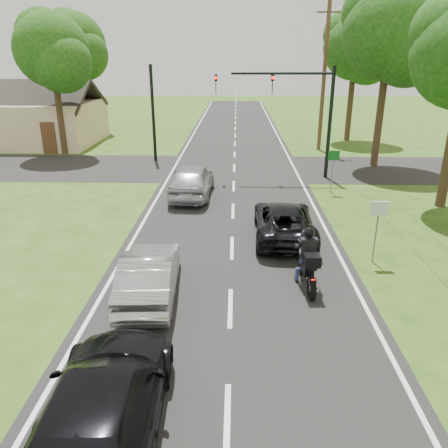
{
  "coord_description": "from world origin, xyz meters",
  "views": [
    {
      "loc": [
        0.12,
        -10.29,
        6.4
      ],
      "look_at": [
        -0.26,
        3.0,
        1.3
      ],
      "focal_mm": 35.0,
      "sensor_mm": 36.0,
      "label": 1
    }
  ],
  "objects_px": {
    "dark_car_behind": "(102,409)",
    "sign_white": "(378,217)",
    "motorcycle_rider": "(308,265)",
    "utility_pole_far": "(324,77)",
    "sign_green": "(333,161)",
    "silver_sedan": "(150,274)",
    "dark_suv": "(284,221)",
    "silver_suv": "(192,180)",
    "traffic_signal": "(297,102)"
  },
  "relations": [
    {
      "from": "dark_suv",
      "to": "dark_car_behind",
      "type": "xyz_separation_m",
      "value": [
        -4.09,
        -9.58,
        0.09
      ]
    },
    {
      "from": "dark_suv",
      "to": "dark_car_behind",
      "type": "height_order",
      "value": "dark_car_behind"
    },
    {
      "from": "motorcycle_rider",
      "to": "dark_car_behind",
      "type": "distance_m",
      "value": 7.21
    },
    {
      "from": "silver_sedan",
      "to": "silver_suv",
      "type": "distance_m",
      "value": 9.61
    },
    {
      "from": "silver_suv",
      "to": "dark_car_behind",
      "type": "height_order",
      "value": "silver_suv"
    },
    {
      "from": "dark_car_behind",
      "to": "sign_green",
      "type": "height_order",
      "value": "sign_green"
    },
    {
      "from": "motorcycle_rider",
      "to": "sign_white",
      "type": "xyz_separation_m",
      "value": [
        2.46,
        1.76,
        0.85
      ]
    },
    {
      "from": "silver_suv",
      "to": "traffic_signal",
      "type": "distance_m",
      "value": 7.36
    },
    {
      "from": "motorcycle_rider",
      "to": "dark_suv",
      "type": "relative_size",
      "value": 0.47
    },
    {
      "from": "silver_sedan",
      "to": "dark_car_behind",
      "type": "bearing_deg",
      "value": 87.96
    },
    {
      "from": "utility_pole_far",
      "to": "sign_green",
      "type": "bearing_deg",
      "value": -96.73
    },
    {
      "from": "silver_sedan",
      "to": "dark_car_behind",
      "type": "height_order",
      "value": "dark_car_behind"
    },
    {
      "from": "silver_suv",
      "to": "utility_pole_far",
      "type": "height_order",
      "value": "utility_pole_far"
    },
    {
      "from": "dark_car_behind",
      "to": "silver_sedan",
      "type": "bearing_deg",
      "value": -90.55
    },
    {
      "from": "dark_car_behind",
      "to": "sign_white",
      "type": "relative_size",
      "value": 2.4
    },
    {
      "from": "silver_suv",
      "to": "traffic_signal",
      "type": "height_order",
      "value": "traffic_signal"
    },
    {
      "from": "dark_car_behind",
      "to": "sign_white",
      "type": "bearing_deg",
      "value": -134.53
    },
    {
      "from": "silver_sedan",
      "to": "utility_pole_far",
      "type": "bearing_deg",
      "value": -115.22
    },
    {
      "from": "silver_sedan",
      "to": "dark_car_behind",
      "type": "xyz_separation_m",
      "value": [
        0.14,
        -5.11,
        0.06
      ]
    },
    {
      "from": "dark_car_behind",
      "to": "utility_pole_far",
      "type": "xyz_separation_m",
      "value": [
        8.35,
        26.51,
        4.33
      ]
    },
    {
      "from": "dark_suv",
      "to": "sign_green",
      "type": "relative_size",
      "value": 2.19
    },
    {
      "from": "traffic_signal",
      "to": "dark_car_behind",
      "type": "bearing_deg",
      "value": -106.51
    },
    {
      "from": "traffic_signal",
      "to": "utility_pole_far",
      "type": "distance_m",
      "value": 8.55
    },
    {
      "from": "motorcycle_rider",
      "to": "sign_green",
      "type": "height_order",
      "value": "sign_green"
    },
    {
      "from": "sign_white",
      "to": "sign_green",
      "type": "relative_size",
      "value": 1.0
    },
    {
      "from": "motorcycle_rider",
      "to": "traffic_signal",
      "type": "xyz_separation_m",
      "value": [
        1.1,
        12.78,
        3.39
      ]
    },
    {
      "from": "dark_suv",
      "to": "dark_car_behind",
      "type": "bearing_deg",
      "value": 68.19
    },
    {
      "from": "dark_suv",
      "to": "traffic_signal",
      "type": "bearing_deg",
      "value": -97.62
    },
    {
      "from": "dark_suv",
      "to": "dark_car_behind",
      "type": "relative_size",
      "value": 0.91
    },
    {
      "from": "utility_pole_far",
      "to": "dark_suv",
      "type": "bearing_deg",
      "value": -104.13
    },
    {
      "from": "motorcycle_rider",
      "to": "silver_sedan",
      "type": "height_order",
      "value": "motorcycle_rider"
    },
    {
      "from": "silver_sedan",
      "to": "utility_pole_far",
      "type": "height_order",
      "value": "utility_pole_far"
    },
    {
      "from": "sign_green",
      "to": "dark_suv",
      "type": "bearing_deg",
      "value": -116.61
    },
    {
      "from": "silver_sedan",
      "to": "silver_suv",
      "type": "xyz_separation_m",
      "value": [
        0.26,
        9.61,
        0.13
      ]
    },
    {
      "from": "utility_pole_far",
      "to": "sign_green",
      "type": "relative_size",
      "value": 4.71
    },
    {
      "from": "silver_sedan",
      "to": "silver_suv",
      "type": "relative_size",
      "value": 0.87
    },
    {
      "from": "silver_sedan",
      "to": "traffic_signal",
      "type": "xyz_separation_m",
      "value": [
        5.62,
        13.4,
        3.45
      ]
    },
    {
      "from": "motorcycle_rider",
      "to": "utility_pole_far",
      "type": "distance_m",
      "value": 21.6
    },
    {
      "from": "silver_sedan",
      "to": "utility_pole_far",
      "type": "relative_size",
      "value": 0.41
    },
    {
      "from": "silver_suv",
      "to": "sign_green",
      "type": "xyz_separation_m",
      "value": [
        6.92,
        0.77,
        0.78
      ]
    },
    {
      "from": "traffic_signal",
      "to": "sign_green",
      "type": "distance_m",
      "value": 4.24
    },
    {
      "from": "sign_green",
      "to": "traffic_signal",
      "type": "bearing_deg",
      "value": 117.38
    },
    {
      "from": "dark_car_behind",
      "to": "traffic_signal",
      "type": "relative_size",
      "value": 0.8
    },
    {
      "from": "motorcycle_rider",
      "to": "traffic_signal",
      "type": "height_order",
      "value": "traffic_signal"
    },
    {
      "from": "dark_car_behind",
      "to": "traffic_signal",
      "type": "distance_m",
      "value": 19.6
    },
    {
      "from": "dark_suv",
      "to": "silver_sedan",
      "type": "height_order",
      "value": "silver_sedan"
    },
    {
      "from": "sign_white",
      "to": "dark_suv",
      "type": "bearing_deg",
      "value": 142.89
    },
    {
      "from": "silver_suv",
      "to": "sign_white",
      "type": "distance_m",
      "value": 9.9
    },
    {
      "from": "motorcycle_rider",
      "to": "silver_suv",
      "type": "bearing_deg",
      "value": 112.6
    },
    {
      "from": "motorcycle_rider",
      "to": "traffic_signal",
      "type": "relative_size",
      "value": 0.34
    }
  ]
}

